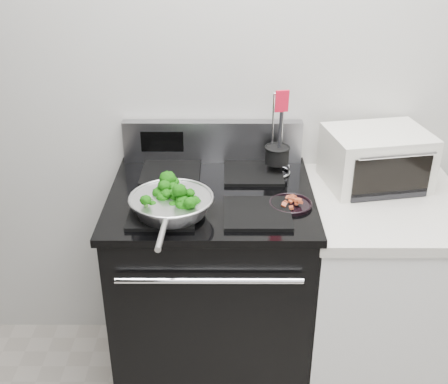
{
  "coord_description": "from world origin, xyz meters",
  "views": [
    {
      "loc": [
        -0.24,
        -0.51,
        1.95
      ],
      "look_at": [
        -0.25,
        1.36,
        0.98
      ],
      "focal_mm": 45.0,
      "sensor_mm": 36.0,
      "label": 1
    }
  ],
  "objects_px": {
    "gas_range": "(212,289)",
    "toaster_oven": "(376,158)",
    "skillet": "(171,204)",
    "bacon_plate": "(291,202)",
    "utensil_holder": "(277,159)"
  },
  "relations": [
    {
      "from": "skillet",
      "to": "bacon_plate",
      "type": "relative_size",
      "value": 3.0
    },
    {
      "from": "gas_range",
      "to": "toaster_oven",
      "type": "distance_m",
      "value": 0.87
    },
    {
      "from": "skillet",
      "to": "bacon_plate",
      "type": "distance_m",
      "value": 0.44
    },
    {
      "from": "gas_range",
      "to": "skillet",
      "type": "distance_m",
      "value": 0.56
    },
    {
      "from": "gas_range",
      "to": "bacon_plate",
      "type": "relative_size",
      "value": 7.07
    },
    {
      "from": "gas_range",
      "to": "bacon_plate",
      "type": "distance_m",
      "value": 0.57
    },
    {
      "from": "skillet",
      "to": "bacon_plate",
      "type": "xyz_separation_m",
      "value": [
        0.43,
        0.08,
        -0.03
      ]
    },
    {
      "from": "gas_range",
      "to": "bacon_plate",
      "type": "bearing_deg",
      "value": -19.74
    },
    {
      "from": "skillet",
      "to": "bacon_plate",
      "type": "bearing_deg",
      "value": 12.41
    },
    {
      "from": "bacon_plate",
      "to": "utensil_holder",
      "type": "bearing_deg",
      "value": 96.14
    },
    {
      "from": "bacon_plate",
      "to": "toaster_oven",
      "type": "height_order",
      "value": "toaster_oven"
    },
    {
      "from": "skillet",
      "to": "bacon_plate",
      "type": "height_order",
      "value": "skillet"
    },
    {
      "from": "bacon_plate",
      "to": "toaster_oven",
      "type": "xyz_separation_m",
      "value": [
        0.37,
        0.25,
        0.07
      ]
    },
    {
      "from": "gas_range",
      "to": "skillet",
      "type": "height_order",
      "value": "gas_range"
    },
    {
      "from": "skillet",
      "to": "toaster_oven",
      "type": "relative_size",
      "value": 1.09
    }
  ]
}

